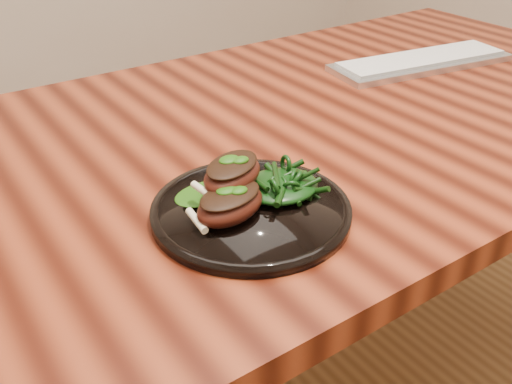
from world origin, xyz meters
The scene contains 7 objects.
desk centered at (0.00, 0.00, 0.67)m, with size 1.60×0.80×0.75m.
plate centered at (-0.22, -0.20, 0.76)m, with size 0.25×0.25×0.01m.
lamb_chop_front centered at (-0.26, -0.21, 0.78)m, with size 0.10×0.08×0.04m.
lamb_chop_back centered at (-0.23, -0.17, 0.80)m, with size 0.11×0.09×0.04m.
herb_smear centered at (-0.25, -0.15, 0.77)m, with size 0.09×0.06×0.01m, color #123F06.
greens_heap centered at (-0.17, -0.19, 0.78)m, with size 0.10×0.09×0.04m.
keyboard centered at (0.39, 0.07, 0.76)m, with size 0.41×0.18×0.02m.
Camera 1 is at (-0.55, -0.68, 1.14)m, focal length 40.00 mm.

